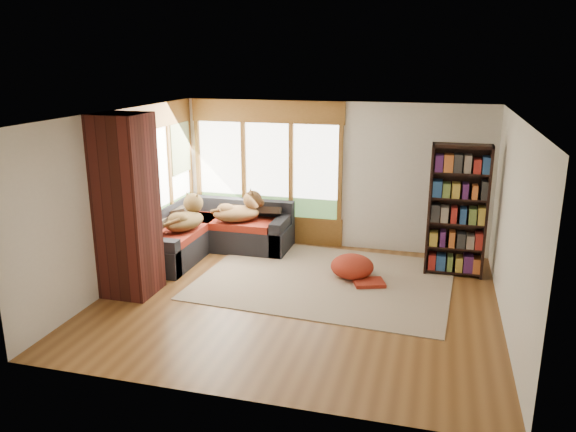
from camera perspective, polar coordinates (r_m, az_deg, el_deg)
The scene contains 17 objects.
floor at distance 8.07m, azimuth 0.96°, elevation -8.49°, with size 5.50×5.50×0.00m, color brown.
ceiling at distance 7.39m, azimuth 1.05°, elevation 10.21°, with size 5.50×5.50×0.00m, color white.
wall_back at distance 10.01m, azimuth 4.50°, elevation 4.11°, with size 5.50×0.04×2.60m, color silver.
wall_front at distance 5.36m, azimuth -5.56°, elevation -6.41°, with size 5.50×0.04×2.60m, color silver.
wall_left at distance 8.69m, azimuth -16.87°, elevation 1.67°, with size 0.04×5.00×2.60m, color silver.
wall_right at distance 7.48m, azimuth 21.90°, elevation -1.04°, with size 0.04×5.00×2.60m, color silver.
windows_back at distance 10.25m, azimuth -2.15°, elevation 4.71°, with size 2.82×0.10×1.90m.
windows_left at distance 9.68m, azimuth -13.05°, elevation 3.65°, with size 0.10×2.62×1.90m.
roller_blind at distance 10.32m, azimuth -10.89°, elevation 6.77°, with size 0.03×0.72×0.90m, color #879967.
brick_chimney at distance 8.22m, azimuth -16.06°, elevation 0.95°, with size 0.70×0.70×2.60m, color #471914.
sectional_sofa at distance 10.05m, azimuth -7.50°, elevation -1.79°, with size 2.20×2.20×0.80m.
area_rug at distance 8.78m, azimuth 3.80°, elevation -6.41°, with size 3.77×2.88×0.01m, color beige.
bookshelf at distance 9.04m, azimuth 16.83°, elevation 0.49°, with size 0.89×0.30×2.07m.
pouf at distance 8.83m, azimuth 6.53°, elevation -5.03°, with size 0.67×0.67×0.36m, color #9C2714.
dog_tan at distance 9.83m, azimuth -4.89°, elevation 0.74°, with size 0.96×0.83×0.47m.
dog_brindle at distance 9.54m, azimuth -10.28°, elevation 0.07°, with size 0.64×0.93×0.48m.
throw_pillows at distance 9.94m, azimuth -7.00°, elevation 0.95°, with size 1.98×1.68×0.45m.
Camera 1 is at (1.78, -7.14, 3.32)m, focal length 35.00 mm.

